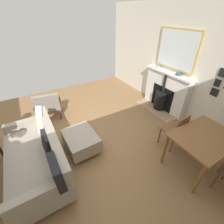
# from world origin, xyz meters

# --- Properties ---
(ground_plane) EXTENTS (5.54, 5.78, 0.01)m
(ground_plane) POSITION_xyz_m (0.00, 0.00, -0.00)
(ground_plane) COLOR olive
(wall_left) EXTENTS (0.12, 5.78, 2.70)m
(wall_left) POSITION_xyz_m (-2.77, 0.00, 1.35)
(wall_left) COLOR beige
(wall_left) RESTS_ON ground
(fireplace) EXTENTS (0.61, 1.48, 1.12)m
(fireplace) POSITION_xyz_m (-2.57, 0.04, 0.49)
(fireplace) COLOR #9E7A5B
(fireplace) RESTS_ON ground
(mirror_over_mantel) EXTENTS (0.04, 1.16, 0.95)m
(mirror_over_mantel) POSITION_xyz_m (-2.68, 0.04, 1.66)
(mirror_over_mantel) COLOR tan
(mantel_bowl_near) EXTENTS (0.13, 0.13, 0.04)m
(mantel_bowl_near) POSITION_xyz_m (-2.59, -0.37, 1.15)
(mantel_bowl_near) COLOR #9E9384
(mantel_bowl_near) RESTS_ON fireplace
(mantel_bowl_far) EXTENTS (0.17, 0.17, 0.05)m
(mantel_bowl_far) POSITION_xyz_m (-2.59, 0.34, 1.15)
(mantel_bowl_far) COLOR #334C56
(mantel_bowl_far) RESTS_ON fireplace
(sofa) EXTENTS (0.87, 1.81, 0.86)m
(sofa) POSITION_xyz_m (0.92, 0.49, 0.36)
(sofa) COLOR #B2B2B7
(sofa) RESTS_ON ground
(ottoman) EXTENTS (0.63, 0.78, 0.39)m
(ottoman) POSITION_xyz_m (0.10, 0.37, 0.24)
(ottoman) COLOR #B2B2B7
(ottoman) RESTS_ON ground
(armchair_accent) EXTENTS (0.76, 0.68, 0.78)m
(armchair_accent) POSITION_xyz_m (0.44, -1.12, 0.43)
(armchair_accent) COLOR #4C3321
(armchair_accent) RESTS_ON ground
(dining_table) EXTENTS (1.08, 0.78, 0.74)m
(dining_table) POSITION_xyz_m (-1.59, 1.83, 0.64)
(dining_table) COLOR brown
(dining_table) RESTS_ON ground
(dining_chair_near_fireplace) EXTENTS (0.43, 0.43, 0.83)m
(dining_chair_near_fireplace) POSITION_xyz_m (-1.60, 1.30, 0.49)
(dining_chair_near_fireplace) COLOR brown
(dining_chair_near_fireplace) RESTS_ON ground
(photo_gallery_row) EXTENTS (0.02, 0.34, 0.60)m
(photo_gallery_row) POSITION_xyz_m (-2.70, 1.30, 1.26)
(photo_gallery_row) COLOR black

